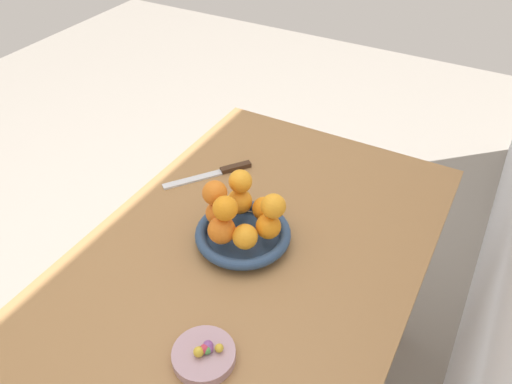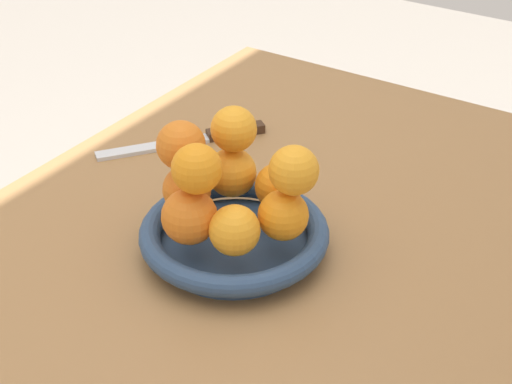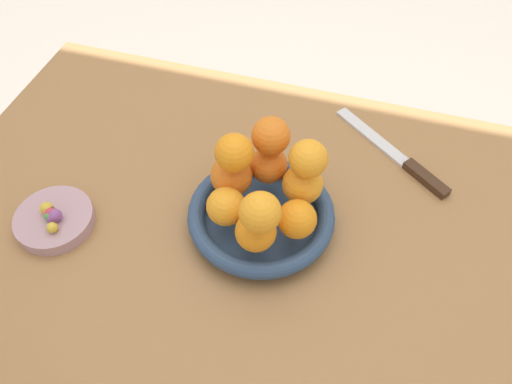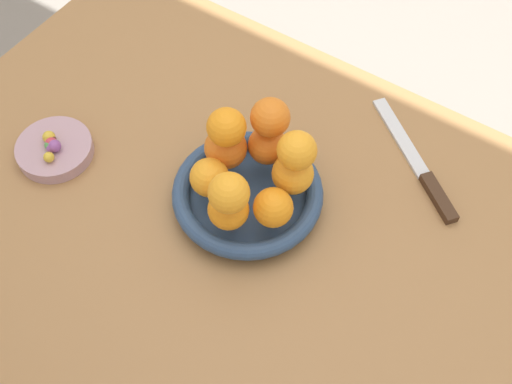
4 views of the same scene
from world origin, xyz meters
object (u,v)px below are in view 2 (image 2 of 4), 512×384
Objects in this scene: orange_0 at (278,186)px; orange_7 at (234,129)px; orange_2 at (187,189)px; orange_9 at (181,145)px; knife at (197,139)px; orange_5 at (283,215)px; orange_1 at (232,172)px; orange_8 at (197,169)px; dining_table at (256,314)px; orange_6 at (294,170)px; fruit_bowl at (235,235)px; orange_4 at (237,231)px; orange_3 at (189,217)px.

orange_7 is (0.00, -0.06, 0.06)m from orange_0.
orange_2 is 0.06m from orange_9.
orange_7 is 0.25m from knife.
knife is (-0.19, -0.26, -0.06)m from orange_5.
orange_8 is at bearing 12.91° from orange_1.
dining_table is 0.18m from orange_1.
orange_6 is 0.11m from orange_8.
orange_6 is at bearing 103.27° from fruit_bowl.
orange_2 is (0.07, -0.09, 0.00)m from orange_0.
orange_5 is at bearing 107.92° from dining_table.
knife is at bearing -133.72° from fruit_bowl.
orange_4 is at bearing 35.79° from orange_7.
orange_5 is at bearing 97.38° from fruit_bowl.
orange_7 is 0.99× the size of orange_8.
knife is (-0.19, -0.20, -0.02)m from fruit_bowl.
orange_6 is (-0.02, 0.13, 0.06)m from orange_2.
knife is (-0.24, -0.24, -0.06)m from orange_4.
fruit_bowl is 0.08m from orange_5.
dining_table is 0.32m from knife.
orange_8 is at bearing -53.55° from orange_6.
orange_8 reaches higher than orange_1.
knife is at bearing -125.01° from orange_5.
orange_3 is 1.14× the size of orange_7.
orange_4 is (0.10, 0.08, -0.00)m from orange_1.
orange_6 reaches higher than knife.
orange_8 is at bearing 37.61° from knife.
orange_7 is (-0.06, -0.04, 0.11)m from fruit_bowl.
orange_6 is at bearing 99.90° from orange_9.
fruit_bowl is 4.01× the size of orange_6.
orange_8 is at bearing -89.02° from orange_4.
orange_9 is at bearing -110.22° from orange_4.
dining_table is 17.63× the size of orange_1.
dining_table is at bearing 7.20° from orange_0.
orange_9 is at bearing -54.68° from orange_0.
orange_5 is 0.27× the size of knife.
orange_6 is at bearing 72.11° from orange_1.
orange_0 is 0.93× the size of orange_1.
dining_table is at bearing 134.51° from orange_3.
orange_1 reaches higher than dining_table.
fruit_bowl is at bearing 46.28° from knife.
orange_8 is at bearing 11.75° from orange_7.
orange_1 is at bearing -107.89° from orange_6.
orange_2 is at bearing 85.60° from orange_9.
orange_0 is 0.89× the size of orange_3.
orange_3 is at bearing -53.11° from orange_5.
dining_table is 0.16m from orange_5.
orange_6 is at bearing 100.48° from orange_2.
orange_8 is (0.05, -0.02, 0.11)m from fruit_bowl.
orange_7 is at bearing -145.59° from fruit_bowl.
orange_5 is (-0.02, 0.13, 0.00)m from orange_2.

